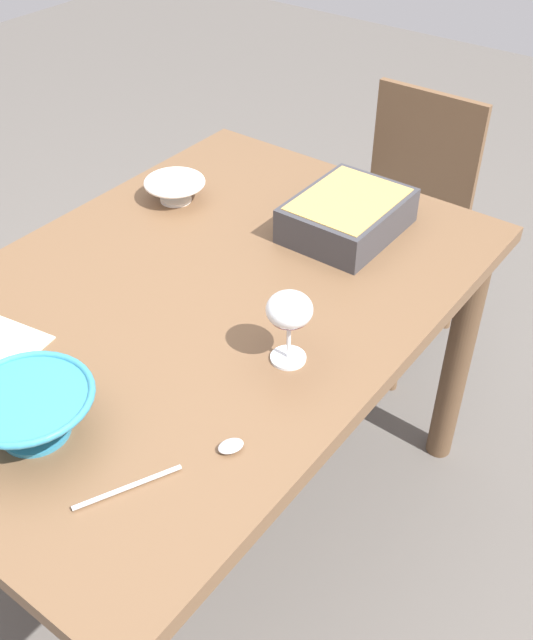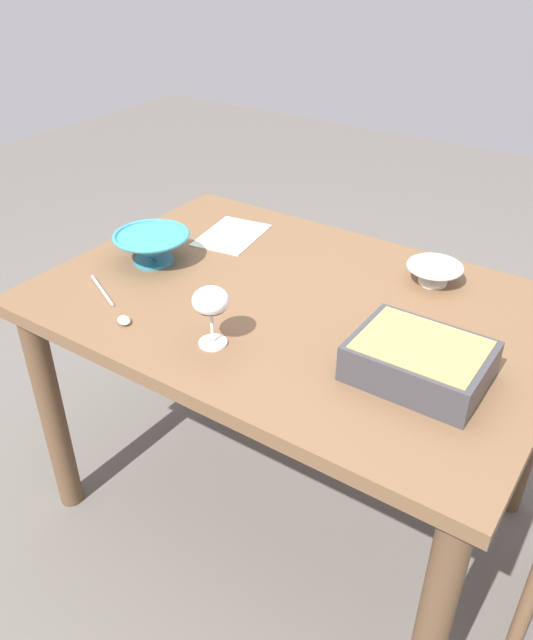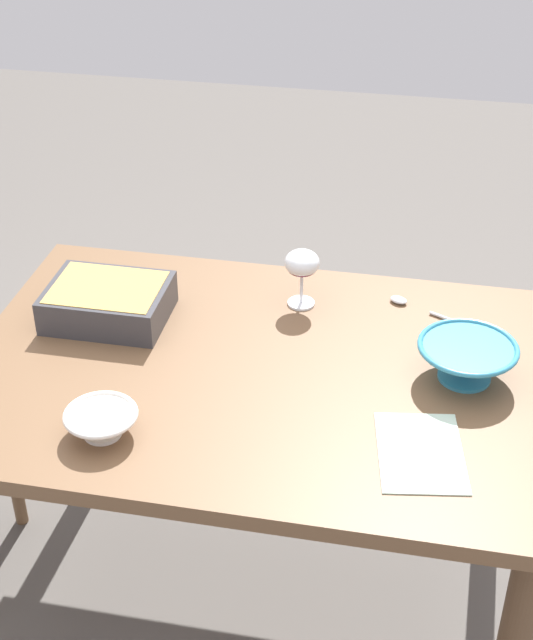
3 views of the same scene
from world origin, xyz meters
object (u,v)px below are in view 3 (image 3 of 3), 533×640
at_px(casserole_dish, 108,301).
at_px(dining_table, 259,407).
at_px(wine_glass, 302,266).
at_px(napkin, 420,452).
at_px(mixing_bowl, 101,421).
at_px(small_bowl, 466,359).
at_px(serving_spoon, 422,309).

bearing_deg(casserole_dish, dining_table, 161.73).
xyz_separation_m(wine_glass, napkin, (-0.32, 0.50, -0.11)).
xyz_separation_m(casserole_dish, napkin, (-0.76, 0.35, -0.05)).
height_order(mixing_bowl, napkin, mixing_bowl).
bearing_deg(casserole_dish, wine_glass, -161.38).
distance_m(dining_table, small_bowl, 0.48).
relative_size(casserole_dish, napkin, 1.18).
relative_size(serving_spoon, napkin, 1.11).
bearing_deg(dining_table, small_bowl, -173.91).
bearing_deg(napkin, small_bowl, -106.56).
relative_size(small_bowl, serving_spoon, 0.82).
relative_size(mixing_bowl, serving_spoon, 0.57).
xyz_separation_m(small_bowl, serving_spoon, (0.10, -0.25, -0.04)).
relative_size(wine_glass, mixing_bowl, 0.99).
bearing_deg(mixing_bowl, serving_spoon, -135.94).
height_order(wine_glass, casserole_dish, wine_glass).
height_order(mixing_bowl, small_bowl, small_bowl).
xyz_separation_m(serving_spoon, napkin, (-0.03, 0.52, -0.01)).
bearing_deg(napkin, mixing_bowl, 5.96).
distance_m(small_bowl, serving_spoon, 0.28).
xyz_separation_m(dining_table, casserole_dish, (0.39, -0.13, 0.16)).
distance_m(casserole_dish, serving_spoon, 0.76).
relative_size(dining_table, serving_spoon, 4.97).
xyz_separation_m(dining_table, napkin, (-0.37, 0.22, 0.12)).
bearing_deg(mixing_bowl, dining_table, -132.67).
height_order(small_bowl, serving_spoon, small_bowl).
bearing_deg(casserole_dish, mixing_bowl, 107.37).
bearing_deg(casserole_dish, small_bowl, 174.46).
bearing_deg(casserole_dish, napkin, 155.42).
relative_size(dining_table, casserole_dish, 4.66).
xyz_separation_m(wine_glass, casserole_dish, (0.44, 0.15, -0.06)).
bearing_deg(dining_table, serving_spoon, -138.71).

